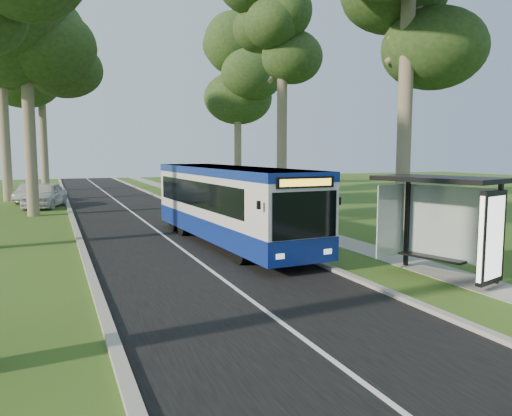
{
  "coord_description": "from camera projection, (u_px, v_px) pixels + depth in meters",
  "views": [
    {
      "loc": [
        -7.95,
        -13.28,
        3.68
      ],
      "look_at": [
        -0.96,
        3.76,
        1.6
      ],
      "focal_mm": 35.0,
      "sensor_mm": 36.0,
      "label": 1
    }
  ],
  "objects": [
    {
      "name": "centre_line",
      "position": [
        156.0,
        230.0,
        23.49
      ],
      "size": [
        0.12,
        100.0,
        0.0
      ],
      "primitive_type": "cube",
      "color": "white",
      "rests_on": "road"
    },
    {
      "name": "tree_west_c",
      "position": [
        24.0,
        24.0,
        27.57
      ],
      "size": [
        5.2,
        5.2,
        14.46
      ],
      "color": "#7A6B56",
      "rests_on": "ground"
    },
    {
      "name": "kerb_west",
      "position": [
        77.0,
        234.0,
        22.16
      ],
      "size": [
        0.25,
        100.0,
        0.12
      ],
      "primitive_type": "cube",
      "color": "#9E9B93",
      "rests_on": "ground"
    },
    {
      "name": "car_white",
      "position": [
        45.0,
        195.0,
        33.06
      ],
      "size": [
        3.2,
        5.24,
        1.67
      ],
      "primitive_type": "imported",
      "rotation": [
        0.0,
        0.0,
        -0.27
      ],
      "color": "silver",
      "rests_on": "ground"
    },
    {
      "name": "tree_east_d",
      "position": [
        238.0,
        74.0,
        45.02
      ],
      "size": [
        5.2,
        5.2,
        14.38
      ],
      "color": "#7A6B56",
      "rests_on": "ground"
    },
    {
      "name": "tree_west_e",
      "position": [
        40.0,
        66.0,
        46.05
      ],
      "size": [
        5.2,
        5.2,
        15.61
      ],
      "color": "#7A6B56",
      "rests_on": "ground"
    },
    {
      "name": "bus_shelter",
      "position": [
        454.0,
        208.0,
        13.97
      ],
      "size": [
        2.83,
        3.86,
        2.97
      ],
      "rotation": [
        0.0,
        0.0,
        0.31
      ],
      "color": "black",
      "rests_on": "ground"
    },
    {
      "name": "tree_west_d",
      "position": [
        0.0,
        39.0,
        35.89
      ],
      "size": [
        5.2,
        5.2,
        15.84
      ],
      "color": "#7A6B56",
      "rests_on": "ground"
    },
    {
      "name": "kerb_east",
      "position": [
        226.0,
        225.0,
        24.8
      ],
      "size": [
        0.25,
        100.0,
        0.12
      ],
      "primitive_type": "cube",
      "color": "#9E9B93",
      "rests_on": "ground"
    },
    {
      "name": "bus",
      "position": [
        229.0,
        204.0,
        19.82
      ],
      "size": [
        3.11,
        11.75,
        3.08
      ],
      "rotation": [
        0.0,
        0.0,
        0.06
      ],
      "color": "silver",
      "rests_on": "ground"
    },
    {
      "name": "road",
      "position": [
        156.0,
        230.0,
        23.49
      ],
      "size": [
        7.0,
        100.0,
        0.02
      ],
      "primitive_type": "cube",
      "color": "black",
      "rests_on": "ground"
    },
    {
      "name": "litter_bin",
      "position": [
        305.0,
        230.0,
        20.22
      ],
      "size": [
        0.58,
        0.58,
        1.01
      ],
      "rotation": [
        0.0,
        0.0,
        0.19
      ],
      "color": "black",
      "rests_on": "ground"
    },
    {
      "name": "footpath",
      "position": [
        281.0,
        223.0,
        25.94
      ],
      "size": [
        1.5,
        100.0,
        0.02
      ],
      "primitive_type": "cube",
      "color": "gray",
      "rests_on": "ground"
    },
    {
      "name": "car_silver",
      "position": [
        31.0,
        193.0,
        36.21
      ],
      "size": [
        2.38,
        4.32,
        1.35
      ],
      "primitive_type": "imported",
      "rotation": [
        0.0,
        0.0,
        -0.24
      ],
      "color": "#989B9F",
      "rests_on": "ground"
    },
    {
      "name": "ground",
      "position": [
        330.0,
        270.0,
        15.62
      ],
      "size": [
        120.0,
        120.0,
        0.0
      ],
      "primitive_type": "plane",
      "color": "#2D4B17",
      "rests_on": "ground"
    },
    {
      "name": "tree_east_c",
      "position": [
        283.0,
        27.0,
        33.39
      ],
      "size": [
        5.2,
        5.2,
        16.2
      ],
      "color": "#7A6B56",
      "rests_on": "ground"
    }
  ]
}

